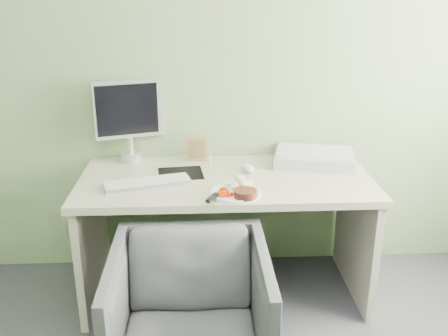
{
  "coord_description": "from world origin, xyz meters",
  "views": [
    {
      "loc": [
        -0.14,
        -0.93,
        1.71
      ],
      "look_at": [
        -0.02,
        1.5,
        0.83
      ],
      "focal_mm": 40.0,
      "sensor_mm": 36.0,
      "label": 1
    }
  ],
  "objects_px": {
    "monitor": "(129,116)",
    "desk_chair": "(190,316)",
    "desk": "(226,207)",
    "scanner": "(314,159)",
    "plate": "(236,193)"
  },
  "relations": [
    {
      "from": "plate",
      "to": "scanner",
      "type": "bearing_deg",
      "value": 41.17
    },
    {
      "from": "desk",
      "to": "monitor",
      "type": "xyz_separation_m",
      "value": [
        -0.55,
        0.31,
        0.46
      ]
    },
    {
      "from": "scanner",
      "to": "desk",
      "type": "bearing_deg",
      "value": -148.23
    },
    {
      "from": "desk",
      "to": "scanner",
      "type": "height_order",
      "value": "scanner"
    },
    {
      "from": "desk_chair",
      "to": "plate",
      "type": "bearing_deg",
      "value": 61.68
    },
    {
      "from": "desk",
      "to": "desk_chair",
      "type": "relative_size",
      "value": 2.23
    },
    {
      "from": "desk",
      "to": "desk_chair",
      "type": "xyz_separation_m",
      "value": [
        -0.19,
        -0.68,
        -0.22
      ]
    },
    {
      "from": "monitor",
      "to": "desk_chair",
      "type": "distance_m",
      "value": 1.25
    },
    {
      "from": "plate",
      "to": "desk",
      "type": "bearing_deg",
      "value": 99.1
    },
    {
      "from": "scanner",
      "to": "desk_chair",
      "type": "relative_size",
      "value": 0.64
    },
    {
      "from": "plate",
      "to": "scanner",
      "type": "height_order",
      "value": "scanner"
    },
    {
      "from": "scanner",
      "to": "desk_chair",
      "type": "bearing_deg",
      "value": -117.44
    },
    {
      "from": "desk",
      "to": "plate",
      "type": "height_order",
      "value": "plate"
    },
    {
      "from": "desk",
      "to": "scanner",
      "type": "relative_size",
      "value": 3.51
    },
    {
      "from": "scanner",
      "to": "desk_chair",
      "type": "distance_m",
      "value": 1.21
    }
  ]
}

